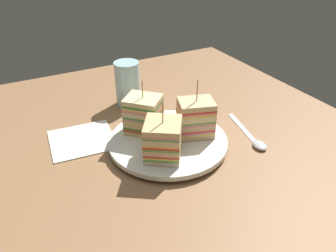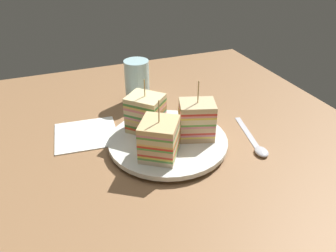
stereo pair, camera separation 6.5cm
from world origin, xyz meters
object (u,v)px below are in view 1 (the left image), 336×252
sandwich_wedge_1 (144,115)px  spoon (254,140)px  sandwich_wedge_0 (195,118)px  drinking_glass (126,87)px  plate (168,142)px  chip_pile (166,137)px  sandwich_wedge_2 (163,140)px  napkin (82,139)px

sandwich_wedge_1 → spoon: (11.84, 19.68, -5.25)cm
sandwich_wedge_0 → drinking_glass: 23.00cm
plate → chip_pile: (0.85, -0.90, 1.90)cm
sandwich_wedge_2 → plate: bearing=-3.8°
napkin → drinking_glass: 18.60cm
chip_pile → spoon: 18.80cm
plate → spoon: size_ratio=1.49×
plate → sandwich_wedge_1: size_ratio=2.11×
napkin → sandwich_wedge_1: bearing=66.1°
drinking_glass → spoon: bearing=31.6°
sandwich_wedge_0 → spoon: sandwich_wedge_0 is taller
sandwich_wedge_2 → napkin: bearing=71.1°
plate → sandwich_wedge_2: sandwich_wedge_2 is taller
plate → sandwich_wedge_1: 7.35cm
drinking_glass → napkin: bearing=-53.2°
plate → napkin: plate is taller
napkin → plate: bearing=55.6°
sandwich_wedge_1 → sandwich_wedge_0: bearing=10.3°
sandwich_wedge_2 → napkin: size_ratio=0.89×
sandwich_wedge_2 → napkin: 19.42cm
chip_pile → sandwich_wedge_0: bearing=87.8°
sandwich_wedge_0 → napkin: (-11.33, -20.59, -5.33)cm
sandwich_wedge_0 → drinking_glass: sandwich_wedge_0 is taller
plate → spoon: bearing=67.5°
spoon → sandwich_wedge_2: bearing=-84.1°
sandwich_wedge_1 → sandwich_wedge_2: 9.53cm
plate → drinking_glass: size_ratio=2.19×
spoon → napkin: 35.99cm
plate → sandwich_wedge_2: size_ratio=2.08×
sandwich_wedge_1 → chip_pile: size_ratio=1.48×
sandwich_wedge_0 → sandwich_wedge_2: (3.48, -9.12, -0.21)cm
sandwich_wedge_2 → drinking_glass: bearing=26.7°
sandwich_wedge_2 → spoon: (2.33, 20.18, -4.98)cm
spoon → drinking_glass: (-27.96, -17.19, 4.31)cm
plate → drinking_glass: drinking_glass is taller
sandwich_wedge_0 → napkin: bearing=-10.9°
plate → napkin: bearing=-124.4°
sandwich_wedge_0 → chip_pile: 7.05cm
sandwich_wedge_1 → napkin: bearing=-158.6°
sandwich_wedge_1 → chip_pile: 6.70cm
chip_pile → drinking_glass: (-21.90, 0.42, 1.73)cm
sandwich_wedge_2 → spoon: bearing=-63.3°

